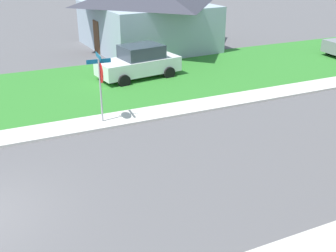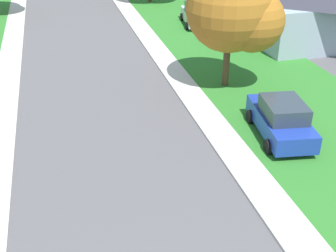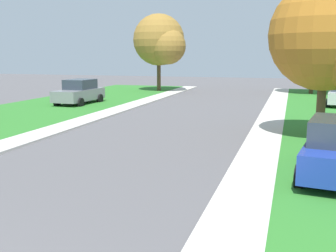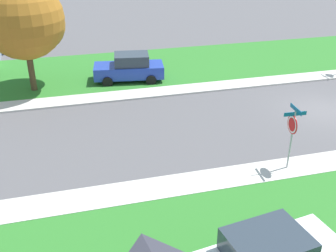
% 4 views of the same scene
% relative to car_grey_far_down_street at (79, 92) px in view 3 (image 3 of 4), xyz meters
% --- Properties ---
extents(sidewalk_east, '(1.40, 56.00, 0.10)m').
position_rel_car_grey_far_down_street_xyz_m(sidewalk_east, '(13.22, -10.86, -0.82)').
color(sidewalk_east, beige).
rests_on(sidewalk_east, ground).
extents(sidewalk_west, '(1.40, 56.00, 0.10)m').
position_rel_car_grey_far_down_street_xyz_m(sidewalk_west, '(3.82, -10.86, -0.82)').
color(sidewalk_west, beige).
rests_on(sidewalk_west, ground).
extents(car_grey_far_down_street, '(2.17, 4.37, 1.76)m').
position_rel_car_grey_far_down_street_xyz_m(car_grey_far_down_street, '(0.00, 0.00, 0.00)').
color(car_grey_far_down_street, gray).
rests_on(car_grey_far_down_street, ground).
extents(tree_corner_large, '(6.01, 5.59, 7.62)m').
position_rel_car_grey_far_down_street_xyz_m(tree_corner_large, '(16.13, 12.32, 3.77)').
color(tree_corner_large, '#4C3823').
rests_on(tree_corner_large, ground).
extents(tree_sidewalk_far, '(4.84, 4.50, 6.51)m').
position_rel_car_grey_far_down_street_xyz_m(tree_sidewalk_far, '(15.66, -7.92, 3.23)').
color(tree_sidewalk_far, '#4C3823').
rests_on(tree_sidewalk_far, ground).
extents(tree_sidewalk_mid, '(5.12, 4.76, 7.19)m').
position_rel_car_grey_far_down_street_xyz_m(tree_sidewalk_mid, '(2.41, 11.19, 3.77)').
color(tree_sidewalk_mid, '#4C3823').
rests_on(tree_sidewalk_mid, ground).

